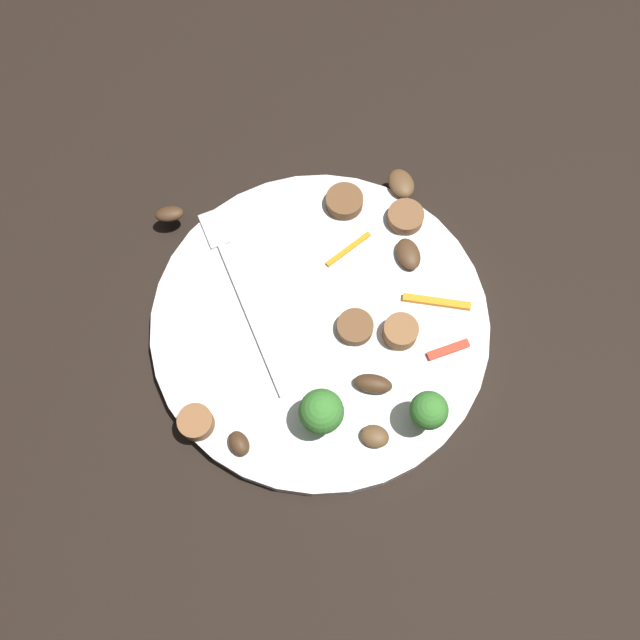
# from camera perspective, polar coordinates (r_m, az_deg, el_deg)

# --- Properties ---
(ground_plane) EXTENTS (1.40, 1.40, 0.00)m
(ground_plane) POSITION_cam_1_polar(r_m,az_deg,el_deg) (0.58, 0.00, -0.63)
(ground_plane) COLOR black
(plate) EXTENTS (0.28, 0.28, 0.02)m
(plate) POSITION_cam_1_polar(r_m,az_deg,el_deg) (0.57, 0.00, -0.32)
(plate) COLOR white
(plate) RESTS_ON ground_plane
(fork) EXTENTS (0.18, 0.05, 0.00)m
(fork) POSITION_cam_1_polar(r_m,az_deg,el_deg) (0.58, -6.93, 2.91)
(fork) COLOR silver
(fork) RESTS_ON plate
(broccoli_floret_0) EXTENTS (0.03, 0.03, 0.05)m
(broccoli_floret_0) POSITION_cam_1_polar(r_m,az_deg,el_deg) (0.51, 9.09, -7.56)
(broccoli_floret_0) COLOR #408630
(broccoli_floret_0) RESTS_ON plate
(broccoli_floret_1) EXTENTS (0.03, 0.03, 0.05)m
(broccoli_floret_1) POSITION_cam_1_polar(r_m,az_deg,el_deg) (0.51, 0.11, -7.71)
(broccoli_floret_1) COLOR #408630
(broccoli_floret_1) RESTS_ON plate
(sausage_slice_0) EXTENTS (0.04, 0.04, 0.02)m
(sausage_slice_0) POSITION_cam_1_polar(r_m,az_deg,el_deg) (0.54, -10.36, -8.44)
(sausage_slice_0) COLOR brown
(sausage_slice_0) RESTS_ON plate
(sausage_slice_1) EXTENTS (0.05, 0.05, 0.01)m
(sausage_slice_1) POSITION_cam_1_polar(r_m,az_deg,el_deg) (0.61, 2.06, 9.92)
(sausage_slice_1) COLOR brown
(sausage_slice_1) RESTS_ON plate
(sausage_slice_2) EXTENTS (0.04, 0.04, 0.02)m
(sausage_slice_2) POSITION_cam_1_polar(r_m,az_deg,el_deg) (0.55, 6.77, -0.97)
(sausage_slice_2) COLOR brown
(sausage_slice_2) RESTS_ON plate
(sausage_slice_3) EXTENTS (0.03, 0.03, 0.01)m
(sausage_slice_3) POSITION_cam_1_polar(r_m,az_deg,el_deg) (0.60, 7.19, 8.57)
(sausage_slice_3) COLOR brown
(sausage_slice_3) RESTS_ON plate
(sausage_slice_4) EXTENTS (0.04, 0.04, 0.01)m
(sausage_slice_4) POSITION_cam_1_polar(r_m,az_deg,el_deg) (0.55, 2.96, -0.60)
(sausage_slice_4) COLOR brown
(sausage_slice_4) RESTS_ON plate
(mushroom_0) EXTENTS (0.03, 0.02, 0.01)m
(mushroom_0) POSITION_cam_1_polar(r_m,az_deg,el_deg) (0.59, 7.42, 5.52)
(mushroom_0) COLOR #4C331E
(mushroom_0) RESTS_ON plate
(mushroom_1) EXTENTS (0.03, 0.03, 0.01)m
(mushroom_1) POSITION_cam_1_polar(r_m,az_deg,el_deg) (0.62, 6.84, 11.32)
(mushroom_1) COLOR brown
(mushroom_1) RESTS_ON plate
(mushroom_2) EXTENTS (0.02, 0.02, 0.01)m
(mushroom_2) POSITION_cam_1_polar(r_m,az_deg,el_deg) (0.53, -6.82, -10.25)
(mushroom_2) COLOR #422B19
(mushroom_2) RESTS_ON plate
(mushroom_3) EXTENTS (0.02, 0.03, 0.01)m
(mushroom_3) POSITION_cam_1_polar(r_m,az_deg,el_deg) (0.54, 4.48, -5.35)
(mushroom_3) COLOR #422B19
(mushroom_3) RESTS_ON plate
(mushroom_4) EXTENTS (0.03, 0.03, 0.01)m
(mushroom_4) POSITION_cam_1_polar(r_m,az_deg,el_deg) (0.53, 4.62, -9.70)
(mushroom_4) COLOR brown
(mushroom_4) RESTS_ON plate
(mushroom_5) EXTENTS (0.01, 0.03, 0.01)m
(mushroom_5) POSITION_cam_1_polar(r_m,az_deg,el_deg) (0.61, -12.52, 8.70)
(mushroom_5) COLOR #422B19
(mushroom_5) RESTS_ON plate
(pepper_strip_0) EXTENTS (0.02, 0.06, 0.00)m
(pepper_strip_0) POSITION_cam_1_polar(r_m,az_deg,el_deg) (0.57, 9.83, 1.19)
(pepper_strip_0) COLOR orange
(pepper_strip_0) RESTS_ON plate
(pepper_strip_1) EXTENTS (0.03, 0.04, 0.00)m
(pepper_strip_1) POSITION_cam_1_polar(r_m,az_deg,el_deg) (0.59, 2.39, 5.96)
(pepper_strip_1) COLOR orange
(pepper_strip_1) RESTS_ON plate
(pepper_strip_2) EXTENTS (0.01, 0.04, 0.00)m
(pepper_strip_2) POSITION_cam_1_polar(r_m,az_deg,el_deg) (0.56, 10.71, -2.47)
(pepper_strip_2) COLOR red
(pepper_strip_2) RESTS_ON plate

